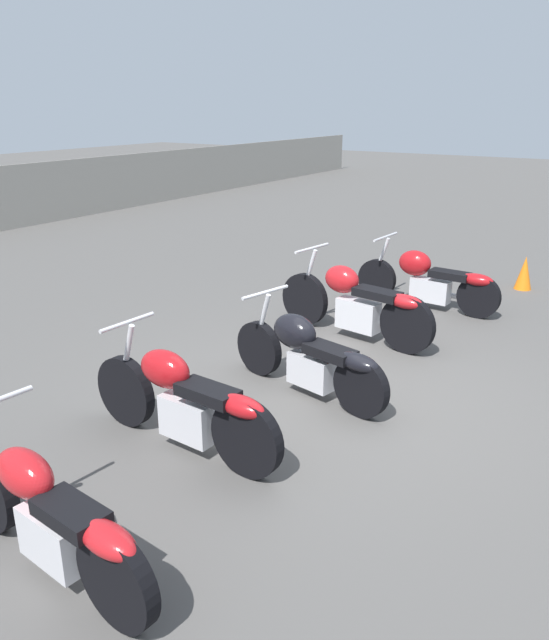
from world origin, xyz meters
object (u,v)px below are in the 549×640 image
object	(u,v)px
motorcycle_slot_4	(428,279)
motorcycle_slot_2	(309,355)
motorcycle_slot_3	(356,303)
motorcycle_slot_0	(49,517)
traffic_cone_near	(524,273)
motorcycle_slot_1	(184,402)

from	to	relation	value
motorcycle_slot_4	motorcycle_slot_2	bearing A→B (deg)	-176.78
motorcycle_slot_2	motorcycle_slot_3	distance (m)	1.70
motorcycle_slot_0	motorcycle_slot_2	bearing A→B (deg)	4.71
motorcycle_slot_3	traffic_cone_near	size ratio (longest dim) A/B	4.20
motorcycle_slot_0	motorcycle_slot_3	size ratio (longest dim) A/B	0.90
motorcycle_slot_2	traffic_cone_near	size ratio (longest dim) A/B	3.69
motorcycle_slot_0	motorcycle_slot_4	bearing A→B (deg)	5.05
motorcycle_slot_3	motorcycle_slot_4	size ratio (longest dim) A/B	1.03
motorcycle_slot_2	motorcycle_slot_4	xyz separation A→B (m)	(3.32, -0.02, -0.00)
motorcycle_slot_2	traffic_cone_near	distance (m)	5.12
traffic_cone_near	motorcycle_slot_2	bearing A→B (deg)	169.28
motorcycle_slot_3	traffic_cone_near	xyz separation A→B (m)	(3.36, -1.26, -0.19)
motorcycle_slot_1	traffic_cone_near	xyz separation A→B (m)	(6.49, -1.29, -0.18)
motorcycle_slot_1	motorcycle_slot_4	size ratio (longest dim) A/B	0.97
motorcycle_slot_3	motorcycle_slot_4	xyz separation A→B (m)	(1.65, -0.32, -0.04)
motorcycle_slot_0	motorcycle_slot_1	xyz separation A→B (m)	(1.57, 0.29, 0.03)
motorcycle_slot_1	traffic_cone_near	size ratio (longest dim) A/B	3.92
motorcycle_slot_3	motorcycle_slot_1	bearing A→B (deg)	-172.36
motorcycle_slot_0	motorcycle_slot_1	size ratio (longest dim) A/B	0.97
motorcycle_slot_2	motorcycle_slot_4	distance (m)	3.32
motorcycle_slot_3	motorcycle_slot_4	distance (m)	1.68
motorcycle_slot_1	motorcycle_slot_4	distance (m)	4.79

